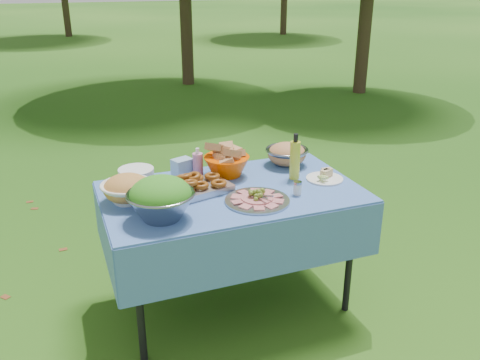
% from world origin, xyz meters
% --- Properties ---
extents(ground, '(80.00, 80.00, 0.00)m').
position_xyz_m(ground, '(0.00, 0.00, 0.00)').
color(ground, '#0D390A').
rests_on(ground, ground).
extents(picnic_table, '(1.46, 0.86, 0.76)m').
position_xyz_m(picnic_table, '(0.00, 0.00, 0.38)').
color(picnic_table, '#84B9FF').
rests_on(picnic_table, ground).
extents(salad_bowl, '(0.38, 0.38, 0.22)m').
position_xyz_m(salad_bowl, '(-0.45, -0.21, 0.87)').
color(salad_bowl, gray).
rests_on(salad_bowl, picnic_table).
extents(pasta_bowl_white, '(0.34, 0.34, 0.16)m').
position_xyz_m(pasta_bowl_white, '(-0.58, 0.06, 0.84)').
color(pasta_bowl_white, white).
rests_on(pasta_bowl_white, picnic_table).
extents(plate_stack, '(0.23, 0.23, 0.10)m').
position_xyz_m(plate_stack, '(-0.49, 0.28, 0.81)').
color(plate_stack, white).
rests_on(plate_stack, picnic_table).
extents(wipes_box, '(0.14, 0.12, 0.11)m').
position_xyz_m(wipes_box, '(-0.20, 0.33, 0.81)').
color(wipes_box, '#8FB5D9').
rests_on(wipes_box, picnic_table).
extents(sanitizer_bottle, '(0.07, 0.07, 0.18)m').
position_xyz_m(sanitizer_bottle, '(-0.12, 0.29, 0.85)').
color(sanitizer_bottle, pink).
rests_on(sanitizer_bottle, picnic_table).
extents(bread_bowl, '(0.34, 0.34, 0.19)m').
position_xyz_m(bread_bowl, '(0.05, 0.24, 0.85)').
color(bread_bowl, '#F15100').
rests_on(bread_bowl, picnic_table).
extents(pasta_bowl_steel, '(0.32, 0.32, 0.14)m').
position_xyz_m(pasta_bowl_steel, '(0.48, 0.28, 0.83)').
color(pasta_bowl_steel, gray).
rests_on(pasta_bowl_steel, picnic_table).
extents(fried_tray, '(0.39, 0.32, 0.08)m').
position_xyz_m(fried_tray, '(-0.18, 0.05, 0.80)').
color(fried_tray, '#BCBBC0').
rests_on(fried_tray, picnic_table).
extents(charcuterie_platter, '(0.40, 0.40, 0.08)m').
position_xyz_m(charcuterie_platter, '(0.08, -0.19, 0.80)').
color(charcuterie_platter, '#9FA1A5').
rests_on(charcuterie_platter, picnic_table).
extents(oil_bottle, '(0.08, 0.08, 0.28)m').
position_xyz_m(oil_bottle, '(0.42, 0.04, 0.90)').
color(oil_bottle, '#CAD531').
rests_on(oil_bottle, picnic_table).
extents(cheese_plate, '(0.25, 0.25, 0.06)m').
position_xyz_m(cheese_plate, '(0.58, -0.04, 0.79)').
color(cheese_plate, white).
rests_on(cheese_plate, picnic_table).
extents(shaker, '(0.06, 0.06, 0.08)m').
position_xyz_m(shaker, '(0.33, -0.18, 0.80)').
color(shaker, white).
rests_on(shaker, picnic_table).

